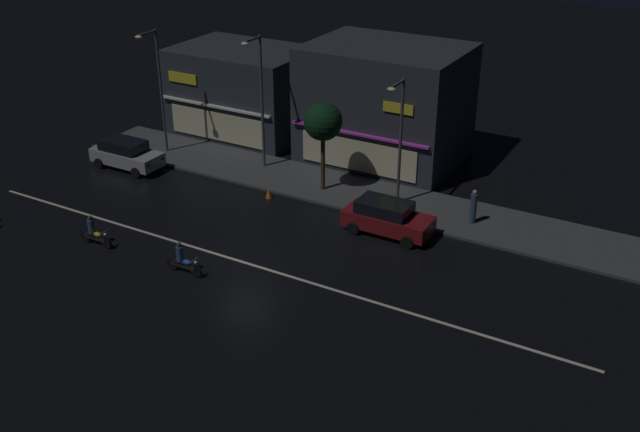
{
  "coord_description": "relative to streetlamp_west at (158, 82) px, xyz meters",
  "views": [
    {
      "loc": [
        17.2,
        -23.29,
        16.85
      ],
      "look_at": [
        2.32,
        2.77,
        1.74
      ],
      "focal_mm": 41.33,
      "sensor_mm": 36.0,
      "label": 1
    }
  ],
  "objects": [
    {
      "name": "motorcycle_opposite_lane",
      "position": [
        10.01,
        -10.54,
        -3.86
      ],
      "size": [
        1.9,
        0.6,
        1.52
      ],
      "rotation": [
        0.0,
        0.0,
        3.24
      ],
      "color": "black",
      "rests_on": "ground"
    },
    {
      "name": "sidewalk_far",
      "position": [
        11.87,
        0.56,
        -4.42
      ],
      "size": [
        32.93,
        4.23,
        0.14
      ],
      "primitive_type": "cube",
      "color": "#424447",
      "rests_on": "ground"
    },
    {
      "name": "streetlamp_west",
      "position": [
        0.0,
        0.0,
        0.0
      ],
      "size": [
        0.44,
        1.64,
        7.41
      ],
      "color": "#47494C",
      "rests_on": "sidewalk_far"
    },
    {
      "name": "storefront_center_block",
      "position": [
        1.99,
        5.71,
        -1.75
      ],
      "size": [
        8.58,
        6.25,
        5.5
      ],
      "color": "#2D333D",
      "rests_on": "ground"
    },
    {
      "name": "ground_plane",
      "position": [
        11.87,
        -8.46,
        -4.49
      ],
      "size": [
        140.0,
        140.0,
        0.0
      ],
      "primitive_type": "plane",
      "color": "black"
    },
    {
      "name": "street_tree",
      "position": [
        11.1,
        0.04,
        -0.54
      ],
      "size": [
        2.05,
        2.05,
        4.89
      ],
      "color": "#473323",
      "rests_on": "sidewalk_far"
    },
    {
      "name": "pedestrian_on_sidewalk",
      "position": [
        19.51,
        0.21,
        -3.53
      ],
      "size": [
        0.34,
        0.34,
        1.76
      ],
      "rotation": [
        0.0,
        0.0,
        1.92
      ],
      "color": "#334766",
      "rests_on": "sidewalk_far"
    },
    {
      "name": "streetlamp_east",
      "position": [
        15.32,
        0.29,
        -0.4
      ],
      "size": [
        0.44,
        1.64,
        6.65
      ],
      "color": "#47494C",
      "rests_on": "sidewalk_far"
    },
    {
      "name": "parked_car_trailing",
      "position": [
        16.2,
        -2.7,
        -3.62
      ],
      "size": [
        4.3,
        1.98,
        1.67
      ],
      "color": "maroon",
      "rests_on": "ground"
    },
    {
      "name": "parked_car_near_kerb",
      "position": [
        -0.46,
        -2.78,
        -3.62
      ],
      "size": [
        4.3,
        1.98,
        1.67
      ],
      "rotation": [
        0.0,
        0.0,
        3.14
      ],
      "color": "#9EA0A5",
      "rests_on": "ground"
    },
    {
      "name": "streetlamp_mid",
      "position": [
        6.53,
        0.95,
        0.11
      ],
      "size": [
        0.44,
        1.64,
        7.62
      ],
      "color": "#47494C",
      "rests_on": "sidewalk_far"
    },
    {
      "name": "traffic_cone",
      "position": [
        9.02,
        -2.15,
        -4.22
      ],
      "size": [
        0.36,
        0.36,
        0.55
      ],
      "primitive_type": "cone",
      "color": "orange",
      "rests_on": "ground"
    },
    {
      "name": "storefront_left_block",
      "position": [
        11.87,
        6.08,
        -1.1
      ],
      "size": [
        8.92,
        6.98,
        6.79
      ],
      "color": "#2D333D",
      "rests_on": "ground"
    },
    {
      "name": "lane_divider_stripe",
      "position": [
        11.87,
        -8.46,
        -4.48
      ],
      "size": [
        31.28,
        0.16,
        0.01
      ],
      "primitive_type": "cube",
      "color": "beige",
      "rests_on": "ground"
    },
    {
      "name": "motorcycle_lead",
      "position": [
        4.76,
        -10.59,
        -3.86
      ],
      "size": [
        1.9,
        0.6,
        1.52
      ],
      "rotation": [
        0.0,
        0.0,
        3.12
      ],
      "color": "black",
      "rests_on": "ground"
    }
  ]
}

